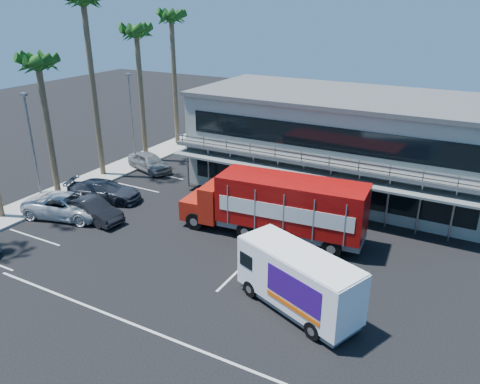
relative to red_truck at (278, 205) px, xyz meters
The scene contains 15 objects.
ground 5.81m from the red_truck, 114.17° to the right, with size 120.00×120.00×0.00m, color black.
building 10.15m from the red_truck, 85.50° to the left, with size 22.40×12.00×7.30m.
curb_strip 17.37m from the red_truck, behind, with size 3.00×32.00×0.16m, color #A5A399.
palm_c 18.62m from the red_truck, behind, with size 2.80×2.80×10.75m.
palm_d 20.65m from the red_truck, behind, with size 2.80×2.80×14.75m.
palm_e 20.55m from the red_truck, 154.50° to the left, with size 2.80×2.80×12.25m.
palm_f 23.90m from the red_truck, 141.92° to the left, with size 2.80×2.80×13.25m.
light_pole_near 17.04m from the red_truck, 166.53° to the right, with size 0.50×0.25×8.09m.
light_pole_far 17.66m from the red_truck, 159.71° to the left, with size 0.50×0.25×8.09m.
red_truck is the anchor object (origin of this frame).
white_van 7.48m from the red_truck, 58.63° to the right, with size 6.60×4.32×3.05m.
parked_car_b 12.37m from the red_truck, 162.32° to the right, with size 1.56×4.46×1.47m, color black.
parked_car_c 14.34m from the red_truck, 163.18° to the right, with size 2.68×5.81×1.62m, color silver.
parked_car_d 13.51m from the red_truck, behind, with size 2.17×5.34×1.55m, color #2C313B.
parked_car_e 15.90m from the red_truck, 158.26° to the left, with size 1.87×4.64×1.58m, color slate.
Camera 1 is at (12.57, -18.88, 13.55)m, focal length 35.00 mm.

